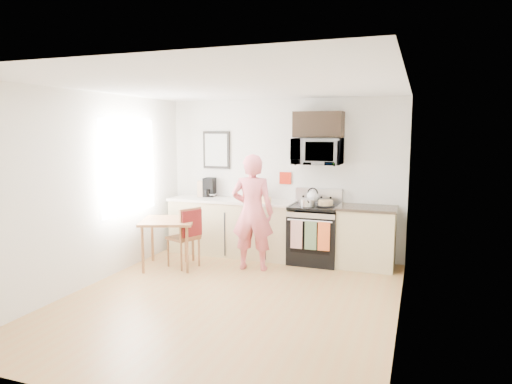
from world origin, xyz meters
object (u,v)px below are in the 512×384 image
(range, at_px, (315,235))
(person, at_px, (252,212))
(dining_table, at_px, (168,225))
(chair, at_px, (188,229))
(microwave, at_px, (317,151))
(cake, at_px, (326,203))

(range, relative_size, person, 0.66)
(dining_table, bearing_deg, range, 25.85)
(chair, bearing_deg, range, 52.85)
(range, distance_m, microwave, 1.33)
(person, relative_size, dining_table, 1.99)
(microwave, relative_size, chair, 0.81)
(person, relative_size, chair, 1.87)
(range, bearing_deg, person, -140.56)
(microwave, height_order, cake, microwave)
(range, distance_m, dining_table, 2.29)
(range, relative_size, dining_table, 1.32)
(range, bearing_deg, dining_table, -154.15)
(cake, bearing_deg, chair, -154.41)
(microwave, xyz_separation_m, chair, (-1.73, -1.06, -1.16))
(microwave, bearing_deg, dining_table, -151.83)
(dining_table, relative_size, chair, 0.94)
(dining_table, bearing_deg, chair, 6.35)
(person, distance_m, dining_table, 1.31)
(dining_table, distance_m, cake, 2.44)
(microwave, xyz_separation_m, dining_table, (-2.05, -1.10, -1.11))
(person, xyz_separation_m, chair, (-0.92, -0.30, -0.27))
(dining_table, xyz_separation_m, chair, (0.32, 0.04, -0.05))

